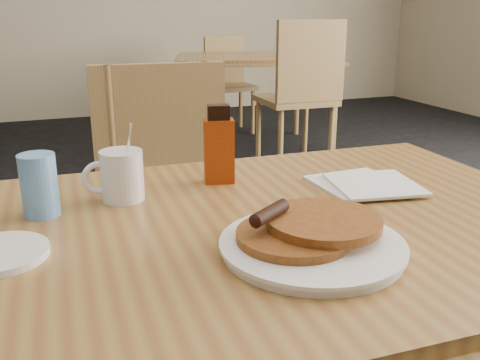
% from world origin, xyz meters
% --- Properties ---
extents(main_table, '(1.29, 0.89, 0.75)m').
position_xyz_m(main_table, '(-0.03, -0.02, 0.71)').
color(main_table, olive).
rests_on(main_table, floor).
extents(neighbor_table, '(1.47, 1.20, 0.75)m').
position_xyz_m(neighbor_table, '(1.27, 3.14, 0.71)').
color(neighbor_table, olive).
rests_on(neighbor_table, floor).
extents(chair_main_far, '(0.46, 0.46, 0.95)m').
position_xyz_m(chair_main_far, '(-0.01, 0.74, 0.57)').
color(chair_main_far, '#A27F4C').
rests_on(chair_main_far, floor).
extents(chair_neighbor_far, '(0.41, 0.41, 0.86)m').
position_xyz_m(chair_neighbor_far, '(1.29, 3.87, 0.51)').
color(chair_neighbor_far, '#A27F4C').
rests_on(chair_neighbor_far, floor).
extents(chair_neighbor_near, '(0.48, 0.48, 1.04)m').
position_xyz_m(chair_neighbor_near, '(1.29, 2.36, 0.62)').
color(chair_neighbor_near, '#A27F4C').
rests_on(chair_neighbor_near, floor).
extents(pancake_plate, '(0.29, 0.29, 0.07)m').
position_xyz_m(pancake_plate, '(0.01, -0.16, 0.77)').
color(pancake_plate, white).
rests_on(pancake_plate, main_table).
extents(coffee_mug, '(0.12, 0.08, 0.16)m').
position_xyz_m(coffee_mug, '(-0.23, 0.18, 0.80)').
color(coffee_mug, white).
rests_on(coffee_mug, main_table).
extents(syrup_bottle, '(0.07, 0.05, 0.17)m').
position_xyz_m(syrup_bottle, '(-0.02, 0.22, 0.83)').
color(syrup_bottle, maroon).
rests_on(syrup_bottle, main_table).
extents(napkin_stack, '(0.21, 0.22, 0.01)m').
position_xyz_m(napkin_stack, '(0.26, 0.07, 0.76)').
color(napkin_stack, silver).
rests_on(napkin_stack, main_table).
extents(blue_tumbler, '(0.09, 0.09, 0.12)m').
position_xyz_m(blue_tumbler, '(-0.38, 0.15, 0.81)').
color(blue_tumbler, '#619FE5').
rests_on(blue_tumbler, main_table).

